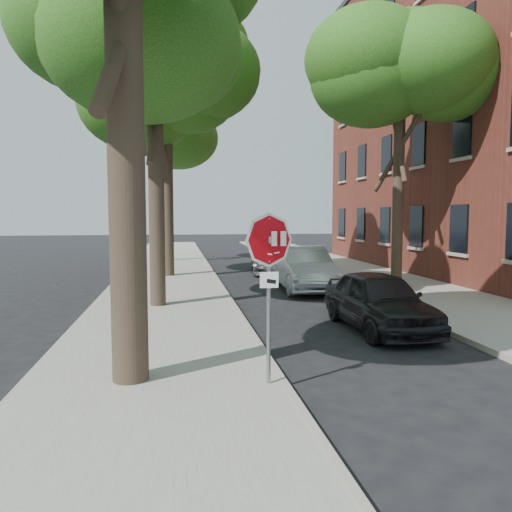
{
  "coord_description": "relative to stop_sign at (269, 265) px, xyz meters",
  "views": [
    {
      "loc": [
        -2.07,
        -7.33,
        2.7
      ],
      "look_at": [
        -0.84,
        0.35,
        2.05
      ],
      "focal_mm": 35.0,
      "sensor_mm": 36.0,
      "label": 1
    }
  ],
  "objects": [
    {
      "name": "ground",
      "position": [
        0.7,
        0.03,
        -1.95
      ],
      "size": [
        120.0,
        120.0,
        0.0
      ],
      "primitive_type": "plane",
      "color": "black",
      "rests_on": "ground"
    },
    {
      "name": "sidewalk_left",
      "position": [
        -1.8,
        12.03,
        -1.89
      ],
      "size": [
        4.0,
        55.0,
        0.12
      ],
      "primitive_type": "cube",
      "color": "gray",
      "rests_on": "ground"
    },
    {
      "name": "sidewalk_right",
      "position": [
        6.7,
        12.03,
        -1.89
      ],
      "size": [
        4.0,
        55.0,
        0.12
      ],
      "primitive_type": "cube",
      "color": "gray",
      "rests_on": "ground"
    },
    {
      "name": "curb_left",
      "position": [
        0.25,
        12.03,
        -1.88
      ],
      "size": [
        0.12,
        55.0,
        0.13
      ],
      "primitive_type": "cube",
      "color": "#9E9384",
      "rests_on": "ground"
    },
    {
      "name": "curb_right",
      "position": [
        4.65,
        12.03,
        -1.88
      ],
      "size": [
        0.12,
        55.0,
        0.13
      ],
      "primitive_type": "cube",
      "color": "#9E9384",
      "rests_on": "ground"
    },
    {
      "name": "stop_sign",
      "position": [
        0.0,
        0.0,
        0.0
      ],
      "size": [
        0.76,
        0.34,
        2.61
      ],
      "color": "gray",
      "rests_on": "sidewalk_left"
    },
    {
      "name": "tree_mid_a",
      "position": [
        -1.92,
        7.14,
        5.66
      ],
      "size": [
        5.59,
        5.19,
        9.84
      ],
      "color": "black",
      "rests_on": "sidewalk_left"
    },
    {
      "name": "tree_mid_b",
      "position": [
        -1.72,
        14.15,
        6.05
      ],
      "size": [
        5.88,
        5.46,
        10.36
      ],
      "color": "black",
      "rests_on": "sidewalk_left"
    },
    {
      "name": "tree_far",
      "position": [
        -2.02,
        21.14,
        5.26
      ],
      "size": [
        5.29,
        4.91,
        9.33
      ],
      "color": "black",
      "rests_on": "sidewalk_left"
    },
    {
      "name": "tree_right",
      "position": [
        6.68,
        10.14,
        5.26
      ],
      "size": [
        5.29,
        4.91,
        9.33
      ],
      "color": "black",
      "rests_on": "sidewalk_right"
    },
    {
      "name": "car_a",
      "position": [
        3.3,
        3.61,
        -1.26
      ],
      "size": [
        1.72,
        4.08,
        1.38
      ],
      "primitive_type": "imported",
      "rotation": [
        0.0,
        0.0,
        0.02
      ],
      "color": "black",
      "rests_on": "ground"
    },
    {
      "name": "car_b",
      "position": [
        3.1,
        9.92,
        -1.18
      ],
      "size": [
        1.76,
        4.72,
        1.54
      ],
      "primitive_type": "imported",
      "rotation": [
        0.0,
        0.0,
        -0.03
      ],
      "color": "#B0B2B9",
      "rests_on": "ground"
    },
    {
      "name": "car_c",
      "position": [
        3.04,
        15.36,
        -1.27
      ],
      "size": [
        2.51,
        4.89,
        1.36
      ],
      "primitive_type": "imported",
      "rotation": [
        0.0,
        0.0,
        -0.13
      ],
      "color": "#434448",
      "rests_on": "ground"
    }
  ]
}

